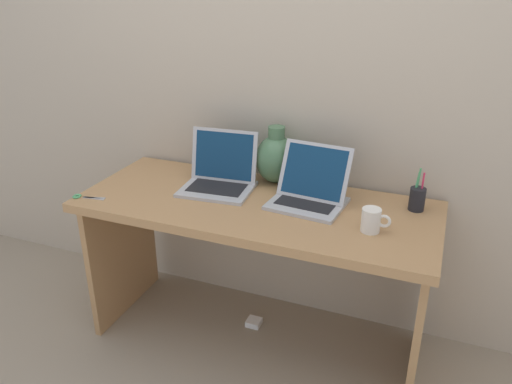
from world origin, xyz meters
name	(u,v)px	position (x,y,z in m)	size (l,w,h in m)	color
ground_plane	(256,338)	(0.00, 0.00, 0.00)	(6.00, 6.00, 0.00)	gray
back_wall	(285,77)	(0.00, 0.35, 1.20)	(4.40, 0.04, 2.40)	#BCAD99
desk	(256,234)	(0.00, 0.00, 0.58)	(1.54, 0.63, 0.73)	#AD7F51
laptop_left	(220,173)	(-0.21, 0.10, 0.79)	(0.33, 0.28, 0.25)	#B2B2B7
laptop_right	(310,189)	(0.21, 0.09, 0.79)	(0.33, 0.29, 0.24)	#B2B2B7
green_vase	(276,158)	(0.00, 0.25, 0.85)	(0.19, 0.19, 0.27)	#47704C
coffee_mug	(372,220)	(0.50, -0.08, 0.78)	(0.11, 0.07, 0.09)	white
pen_cup	(417,198)	(0.64, 0.18, 0.78)	(0.06, 0.06, 0.18)	black
scissors	(83,197)	(-0.73, -0.23, 0.73)	(0.15, 0.06, 0.01)	#B7B7BC
power_brick	(254,322)	(-0.05, 0.09, 0.01)	(0.07, 0.07, 0.03)	white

